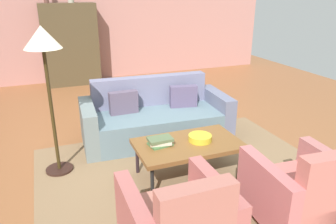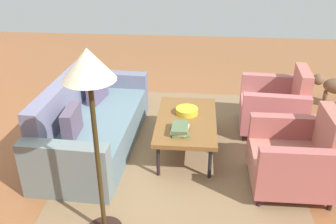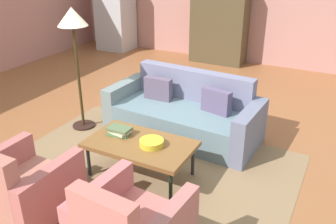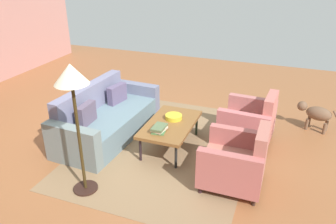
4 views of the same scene
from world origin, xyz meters
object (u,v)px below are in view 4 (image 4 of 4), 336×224
at_px(armchair_right, 251,124).
at_px(coffee_table, 170,125).
at_px(couch, 105,119).
at_px(armchair_left, 238,163).
at_px(floor_lamp, 72,87).
at_px(fruit_bowl, 174,117).
at_px(dog, 316,113).
at_px(book_stack, 159,129).

bearing_deg(armchair_right, coffee_table, 121.16).
height_order(couch, coffee_table, couch).
xyz_separation_m(armchair_left, floor_lamp, (-0.81, 1.84, 1.10)).
relative_size(couch, floor_lamp, 1.25).
relative_size(fruit_bowl, floor_lamp, 0.16).
bearing_deg(dog, armchair_right, 54.79).
distance_m(floor_lamp, dog, 4.18).
xyz_separation_m(fruit_bowl, dog, (1.30, -2.17, -0.15)).
xyz_separation_m(armchair_right, floor_lamp, (-2.00, 1.84, 1.10)).
relative_size(coffee_table, book_stack, 4.41).
distance_m(armchair_left, fruit_bowl, 1.39).
bearing_deg(armchair_left, couch, 75.44).
distance_m(couch, floor_lamp, 1.89).
relative_size(fruit_bowl, book_stack, 0.99).
height_order(couch, armchair_right, armchair_right).
bearing_deg(book_stack, armchair_right, -53.33).
bearing_deg(fruit_bowl, dog, -59.11).
height_order(coffee_table, fruit_bowl, fruit_bowl).
distance_m(book_stack, dog, 2.85).
relative_size(armchair_left, book_stack, 3.24).
bearing_deg(book_stack, dog, -51.64).
bearing_deg(coffee_table, book_stack, 169.31).
xyz_separation_m(couch, fruit_bowl, (0.14, -1.19, 0.18)).
xyz_separation_m(floor_lamp, dog, (2.85, -2.85, -1.13)).
distance_m(couch, armchair_left, 2.43).
bearing_deg(dog, armchair_left, 78.33).
relative_size(armchair_left, dog, 1.26).
distance_m(couch, fruit_bowl, 1.21).
xyz_separation_m(fruit_bowl, floor_lamp, (-1.55, 0.67, 0.98)).
bearing_deg(armchair_right, book_stack, 130.79).
bearing_deg(book_stack, armchair_left, -102.95).
distance_m(couch, coffee_table, 1.19).
bearing_deg(floor_lamp, book_stack, -29.45).
bearing_deg(couch, coffee_table, 92.80).
height_order(couch, dog, couch).
bearing_deg(floor_lamp, fruit_bowl, -23.44).
bearing_deg(book_stack, couch, 74.03).
distance_m(couch, armchair_right, 2.43).
bearing_deg(dog, floor_lamp, 59.55).
bearing_deg(dog, couch, 37.73).
height_order(coffee_table, armchair_left, armchair_left).
bearing_deg(coffee_table, couch, 89.78).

